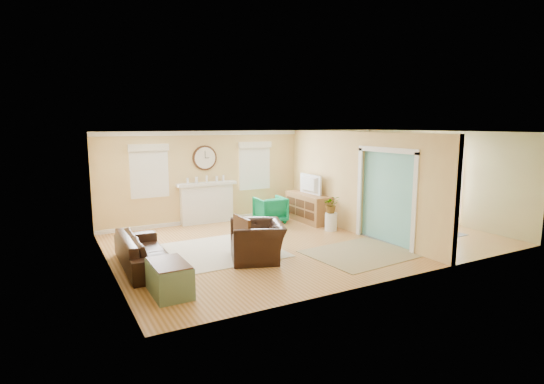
# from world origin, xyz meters

# --- Properties ---
(floor) EXTENTS (9.00, 9.00, 0.00)m
(floor) POSITION_xyz_m (0.00, 0.00, 0.00)
(floor) COLOR #A46A2C
(floor) RESTS_ON ground
(wall_back) EXTENTS (9.00, 0.02, 2.60)m
(wall_back) POSITION_xyz_m (0.00, 3.00, 1.30)
(wall_back) COLOR tan
(wall_back) RESTS_ON ground
(wall_front) EXTENTS (9.00, 0.02, 2.60)m
(wall_front) POSITION_xyz_m (0.00, -3.00, 1.30)
(wall_front) COLOR tan
(wall_front) RESTS_ON ground
(wall_left) EXTENTS (0.02, 6.00, 2.60)m
(wall_left) POSITION_xyz_m (-4.50, 0.00, 1.30)
(wall_left) COLOR tan
(wall_left) RESTS_ON ground
(wall_right) EXTENTS (0.02, 6.00, 2.60)m
(wall_right) POSITION_xyz_m (4.50, 0.00, 1.30)
(wall_right) COLOR tan
(wall_right) RESTS_ON ground
(ceiling) EXTENTS (9.00, 6.00, 0.02)m
(ceiling) POSITION_xyz_m (0.00, 0.00, 2.60)
(ceiling) COLOR white
(ceiling) RESTS_ON wall_back
(partition) EXTENTS (0.17, 6.00, 2.60)m
(partition) POSITION_xyz_m (1.51, 0.28, 1.36)
(partition) COLOR tan
(partition) RESTS_ON ground
(fireplace) EXTENTS (1.70, 0.30, 1.17)m
(fireplace) POSITION_xyz_m (-1.50, 2.88, 0.60)
(fireplace) COLOR white
(fireplace) RESTS_ON ground
(wall_clock) EXTENTS (0.70, 0.07, 0.70)m
(wall_clock) POSITION_xyz_m (-1.50, 2.97, 1.85)
(wall_clock) COLOR #4B2E19
(wall_clock) RESTS_ON wall_back
(window_left) EXTENTS (1.05, 0.13, 1.42)m
(window_left) POSITION_xyz_m (-3.05, 2.95, 1.66)
(window_left) COLOR white
(window_left) RESTS_ON wall_back
(window_right) EXTENTS (1.05, 0.13, 1.42)m
(window_right) POSITION_xyz_m (0.05, 2.95, 1.66)
(window_right) COLOR white
(window_right) RESTS_ON wall_back
(french_doors) EXTENTS (0.06, 1.70, 2.20)m
(french_doors) POSITION_xyz_m (4.45, 0.00, 1.10)
(french_doors) COLOR white
(french_doors) RESTS_ON ground
(pendant) EXTENTS (0.30, 0.30, 0.55)m
(pendant) POSITION_xyz_m (3.00, 0.00, 2.20)
(pendant) COLOR gold
(pendant) RESTS_ON ceiling
(rug_cream) EXTENTS (2.75, 2.40, 0.01)m
(rug_cream) POSITION_xyz_m (-2.31, 0.15, 0.01)
(rug_cream) COLOR beige
(rug_cream) RESTS_ON floor
(rug_jute) EXTENTS (2.32, 1.95, 0.01)m
(rug_jute) POSITION_xyz_m (0.42, -1.50, 0.01)
(rug_jute) COLOR tan
(rug_jute) RESTS_ON floor
(rug_grey) EXTENTS (2.37, 2.97, 0.01)m
(rug_grey) POSITION_xyz_m (2.67, -0.11, 0.01)
(rug_grey) COLOR slate
(rug_grey) RESTS_ON floor
(sofa) EXTENTS (0.90, 2.22, 0.64)m
(sofa) POSITION_xyz_m (-3.87, -0.12, 0.32)
(sofa) COLOR black
(sofa) RESTS_ON floor
(eames_chair) EXTENTS (1.39, 1.48, 0.78)m
(eames_chair) POSITION_xyz_m (-1.72, -0.76, 0.39)
(eames_chair) COLOR black
(eames_chair) RESTS_ON floor
(green_chair) EXTENTS (0.83, 0.85, 0.74)m
(green_chair) POSITION_xyz_m (0.12, 2.10, 0.37)
(green_chair) COLOR #077D4B
(green_chair) RESTS_ON floor
(trunk) EXTENTS (0.58, 0.95, 0.54)m
(trunk) POSITION_xyz_m (-3.82, -1.71, 0.27)
(trunk) COLOR #5B745C
(trunk) RESTS_ON floor
(credenza) EXTENTS (0.56, 1.65, 0.80)m
(credenza) POSITION_xyz_m (1.15, 1.70, 0.40)
(credenza) COLOR olive
(credenza) RESTS_ON floor
(tv) EXTENTS (0.16, 0.98, 0.56)m
(tv) POSITION_xyz_m (1.13, 1.70, 1.08)
(tv) COLOR black
(tv) RESTS_ON credenza
(garden_stool) EXTENTS (0.32, 0.32, 0.47)m
(garden_stool) POSITION_xyz_m (1.07, 0.48, 0.24)
(garden_stool) COLOR white
(garden_stool) RESTS_ON floor
(potted_plant) EXTENTS (0.53, 0.50, 0.46)m
(potted_plant) POSITION_xyz_m (1.07, 0.48, 0.70)
(potted_plant) COLOR #337F33
(potted_plant) RESTS_ON garden_stool
(dining_table) EXTENTS (1.45, 2.06, 0.66)m
(dining_table) POSITION_xyz_m (2.67, -0.11, 0.33)
(dining_table) COLOR #4B2E19
(dining_table) RESTS_ON floor
(dining_chair_n) EXTENTS (0.48, 0.48, 0.94)m
(dining_chair_n) POSITION_xyz_m (2.68, 0.92, 0.55)
(dining_chair_n) COLOR slate
(dining_chair_n) RESTS_ON floor
(dining_chair_s) EXTENTS (0.47, 0.47, 0.87)m
(dining_chair_s) POSITION_xyz_m (2.68, -1.17, 0.51)
(dining_chair_s) COLOR slate
(dining_chair_s) RESTS_ON floor
(dining_chair_w) EXTENTS (0.47, 0.47, 0.97)m
(dining_chair_w) POSITION_xyz_m (2.02, -0.06, 0.57)
(dining_chair_w) COLOR white
(dining_chair_w) RESTS_ON floor
(dining_chair_e) EXTENTS (0.45, 0.45, 0.89)m
(dining_chair_e) POSITION_xyz_m (3.38, -0.17, 0.52)
(dining_chair_e) COLOR slate
(dining_chair_e) RESTS_ON floor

